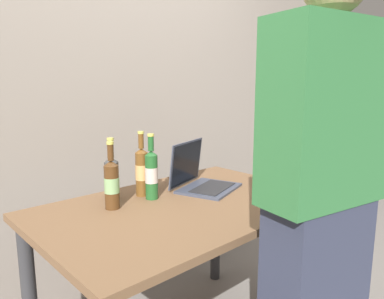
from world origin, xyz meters
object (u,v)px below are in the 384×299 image
Objects in this scene: laptop at (200,178)px; beer_bottle_brown at (151,173)px; person_figure at (319,218)px; beer_bottle_dark at (112,183)px; beer_bottle_amber at (112,177)px; beer_bottle_green at (142,171)px.

beer_bottle_brown is (-0.30, 0.03, 0.07)m from laptop.
person_figure is (0.08, -0.83, -0.01)m from beer_bottle_brown.
beer_bottle_brown is at bearing -2.08° from beer_bottle_dark.
beer_bottle_amber is 0.19m from beer_bottle_brown.
beer_bottle_green is at bearing 160.41° from laptop.
person_figure reaches higher than beer_bottle_green.
beer_bottle_amber is at bearing 141.06° from beer_bottle_brown.
person_figure is at bearing -84.73° from beer_bottle_brown.
laptop is at bearing 74.32° from person_figure.
beer_bottle_brown is (0.15, -0.12, 0.01)m from beer_bottle_amber.
beer_bottle_green is (-0.30, 0.11, 0.07)m from laptop.
beer_bottle_green is 0.22m from beer_bottle_dark.
laptop is 0.22× the size of person_figure.
person_figure reaches higher than beer_bottle_dark.
laptop is 1.22× the size of beer_bottle_brown.
person_figure is (0.08, -0.90, -0.01)m from beer_bottle_green.
beer_bottle_dark is (-0.51, 0.04, 0.06)m from laptop.
beer_bottle_brown is at bearing -87.30° from beer_bottle_green.
laptop is at bearing -6.07° from beer_bottle_brown.
beer_bottle_green is at bearing 95.05° from person_figure.
beer_bottle_dark is at bearing 109.14° from person_figure.
laptop is at bearing -19.59° from beer_bottle_green.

